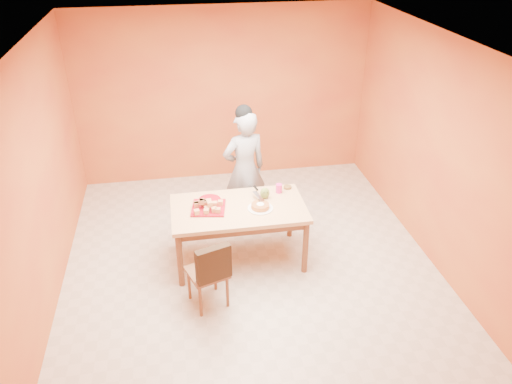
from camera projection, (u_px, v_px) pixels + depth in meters
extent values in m
plane|color=beige|center=(250.00, 265.00, 6.21)|extent=(5.00, 5.00, 0.00)
plane|color=silver|center=(249.00, 45.00, 4.88)|extent=(5.00, 5.00, 0.00)
plane|color=#C9722E|center=(224.00, 96.00, 7.68)|extent=(4.50, 0.00, 4.50)
plane|color=#C9722E|center=(37.00, 184.00, 5.20)|extent=(0.00, 5.00, 5.00)
plane|color=#C9722E|center=(438.00, 153.00, 5.88)|extent=(0.00, 5.00, 5.00)
cube|color=tan|center=(239.00, 209.00, 5.96)|extent=(1.60, 0.90, 0.05)
cube|color=brown|center=(239.00, 214.00, 5.99)|extent=(1.48, 0.78, 0.10)
cylinder|color=brown|center=(180.00, 260.00, 5.70)|extent=(0.07, 0.07, 0.71)
cylinder|color=brown|center=(177.00, 224.00, 6.37)|extent=(0.07, 0.07, 0.71)
cylinder|color=brown|center=(305.00, 247.00, 5.92)|extent=(0.07, 0.07, 0.71)
cylinder|color=brown|center=(290.00, 213.00, 6.59)|extent=(0.07, 0.07, 0.71)
imported|color=gray|center=(244.00, 170.00, 6.65)|extent=(0.68, 0.53, 1.65)
cube|color=maroon|center=(209.00, 208.00, 5.91)|extent=(0.45, 0.45, 0.02)
cylinder|color=maroon|center=(210.00, 200.00, 6.07)|extent=(0.36, 0.36, 0.02)
cylinder|color=white|center=(260.00, 208.00, 5.91)|extent=(0.39, 0.39, 0.01)
cylinder|color=#C66E33|center=(260.00, 206.00, 5.89)|extent=(0.23, 0.23, 0.05)
cube|color=white|center=(258.00, 196.00, 6.03)|extent=(0.11, 0.27, 0.01)
ellipsoid|color=olive|center=(265.00, 193.00, 6.09)|extent=(0.14, 0.12, 0.14)
cylinder|color=#DB207F|center=(279.00, 188.00, 6.23)|extent=(0.09, 0.09, 0.11)
cylinder|color=#351C0E|center=(288.00, 187.00, 6.34)|extent=(0.13, 0.13, 0.03)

